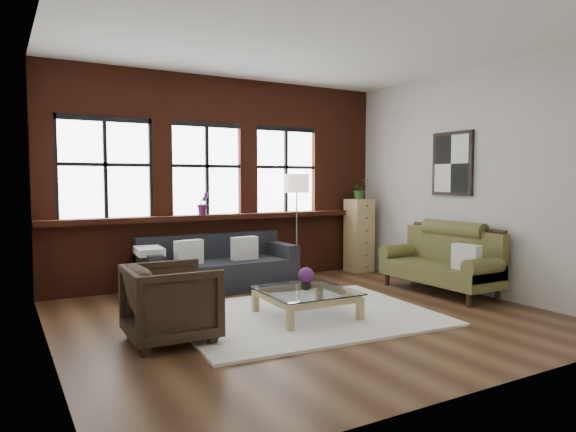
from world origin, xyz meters
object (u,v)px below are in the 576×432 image
vintage_settee (439,259)px  armchair (171,303)px  drawer_chest (359,235)px  floor_lamp (297,221)px  coffee_table (306,304)px  vase (306,284)px  dark_sofa (218,262)px

vintage_settee → armchair: bearing=-176.0°
drawer_chest → floor_lamp: floor_lamp is taller
coffee_table → drawer_chest: (2.42, 2.15, 0.48)m
armchair → coffee_table: armchair is taller
armchair → coffee_table: (1.63, 0.09, -0.23)m
armchair → drawer_chest: bearing=-59.9°
vintage_settee → floor_lamp: bearing=119.2°
armchair → drawer_chest: size_ratio=0.67×
vintage_settee → vase: vintage_settee is taller
coffee_table → floor_lamp: size_ratio=0.55×
vintage_settee → coffee_table: vintage_settee is taller
vintage_settee → floor_lamp: (-1.14, 2.04, 0.45)m
vase → armchair: bearing=-176.9°
coffee_table → drawer_chest: 3.27m
coffee_table → drawer_chest: bearing=41.5°
dark_sofa → vase: dark_sofa is taller
armchair → vase: size_ratio=6.34×
vintage_settee → drawer_chest: 1.97m
armchair → floor_lamp: (2.83, 2.32, 0.54)m
coffee_table → vase: bearing=-135.0°
coffee_table → vintage_settee: bearing=4.6°
drawer_chest → floor_lamp: size_ratio=0.69×
armchair → vintage_settee: bearing=-84.9°
dark_sofa → armchair: dark_sofa is taller
floor_lamp → dark_sofa: bearing=-170.0°
armchair → floor_lamp: size_ratio=0.46×
floor_lamp → drawer_chest: bearing=-4.0°
floor_lamp → vase: bearing=-118.2°
vintage_settee → floor_lamp: size_ratio=0.98×
dark_sofa → coffee_table: 2.01m
dark_sofa → drawer_chest: (2.72, 0.18, 0.23)m
vase → drawer_chest: (2.42, 2.15, 0.24)m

